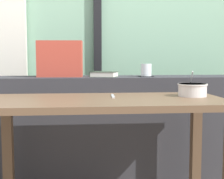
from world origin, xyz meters
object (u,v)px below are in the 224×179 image
breakfast_table (108,118)px  coaster_square (146,76)px  soup_bowl (192,90)px  fork_utensil (113,96)px  throw_pillow (60,59)px  juice_glass (146,71)px  closed_book (104,74)px

breakfast_table → coaster_square: bearing=60.2°
soup_bowl → fork_utensil: soup_bowl is taller
coaster_square → throw_pillow: size_ratio=0.31×
juice_glass → throw_pillow: size_ratio=0.28×
closed_book → fork_utensil: bearing=-87.9°
fork_utensil → juice_glass: bearing=61.5°
breakfast_table → closed_book: closed_book is taller
breakfast_table → soup_bowl: (0.50, 0.07, 0.15)m
breakfast_table → closed_book: 0.62m
fork_utensil → coaster_square: bearing=61.5°
coaster_square → throw_pillow: bearing=175.5°
closed_book → throw_pillow: bearing=171.9°
throw_pillow → soup_bowl: throw_pillow is taller
juice_glass → soup_bowl: juice_glass is taller
coaster_square → closed_book: closed_book is taller
juice_glass → throw_pillow: (-0.62, 0.05, 0.08)m
closed_book → throw_pillow: (-0.32, 0.04, 0.11)m
juice_glass → fork_utensil: bearing=-121.4°
juice_glass → closed_book: (-0.31, 0.00, -0.03)m
breakfast_table → fork_utensil: size_ratio=7.64×
closed_book → soup_bowl: (0.48, -0.51, -0.07)m
breakfast_table → fork_utensil: bearing=68.5°
coaster_square → throw_pillow: throw_pillow is taller
throw_pillow → fork_utensil: 0.66m
coaster_square → closed_book: (-0.31, 0.00, 0.02)m
throw_pillow → fork_utensil: bearing=-57.7°
juice_glass → closed_book: juice_glass is taller
coaster_square → fork_utensil: size_ratio=0.59×
fork_utensil → breakfast_table: bearing=-108.5°
breakfast_table → coaster_square: 0.69m
closed_book → juice_glass: bearing=-0.9°
breakfast_table → fork_utensil: (0.04, 0.10, 0.11)m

